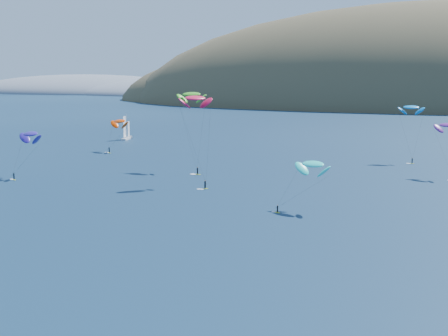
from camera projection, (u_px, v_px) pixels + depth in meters
name	position (u px, v px, depth m)	size (l,w,h in m)	color
headland	(102.00, 95.00, 908.71)	(460.00, 250.00, 60.00)	slate
sailboat	(126.00, 137.00, 273.31)	(9.69, 8.30, 11.74)	silver
kitesurfer_1	(120.00, 121.00, 232.15)	(9.65, 10.73, 13.67)	#C1D417
kitesurfer_3	(192.00, 94.00, 188.07)	(11.58, 13.02, 25.14)	#C1D417
kitesurfer_4	(411.00, 107.00, 203.78)	(8.60, 8.16, 20.15)	#C1D417
kitesurfer_5	(313.00, 164.00, 132.49)	(11.41, 9.63, 12.28)	#C1D417
kitesurfer_6	(448.00, 125.00, 174.24)	(8.29, 10.08, 16.73)	#C1D417
kitesurfer_9	(195.00, 98.00, 162.36)	(10.70, 12.12, 25.06)	#C1D417
kitesurfer_10	(30.00, 134.00, 175.41)	(10.08, 11.32, 14.64)	#C1D417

